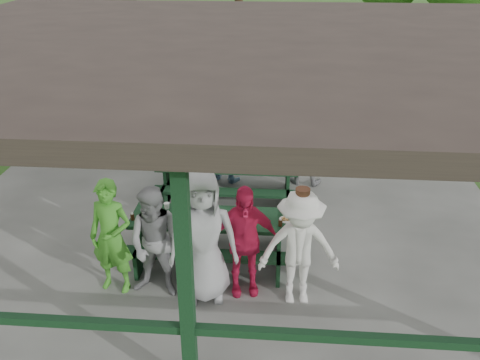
# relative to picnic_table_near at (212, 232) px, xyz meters

# --- Properties ---
(ground) EXTENTS (90.00, 90.00, 0.00)m
(ground) POSITION_rel_picnic_table_near_xyz_m (0.10, 1.20, -0.57)
(ground) COLOR #264D18
(ground) RESTS_ON ground
(concrete_slab) EXTENTS (10.00, 8.00, 0.10)m
(concrete_slab) POSITION_rel_picnic_table_near_xyz_m (0.10, 1.20, -0.52)
(concrete_slab) COLOR #60605C
(concrete_slab) RESTS_ON ground
(pavilion_structure) EXTENTS (10.60, 8.60, 3.24)m
(pavilion_structure) POSITION_rel_picnic_table_near_xyz_m (0.10, 1.20, 2.60)
(pavilion_structure) COLOR black
(pavilion_structure) RESTS_ON concrete_slab
(picnic_table_near) EXTENTS (2.47, 1.39, 0.75)m
(picnic_table_near) POSITION_rel_picnic_table_near_xyz_m (0.00, 0.00, 0.00)
(picnic_table_near) COLOR black
(picnic_table_near) RESTS_ON concrete_slab
(picnic_table_far) EXTENTS (2.65, 1.39, 0.75)m
(picnic_table_far) POSITION_rel_picnic_table_near_xyz_m (0.06, 2.00, 0.01)
(picnic_table_far) COLOR black
(picnic_table_far) RESTS_ON concrete_slab
(table_setting) EXTENTS (2.48, 0.45, 0.10)m
(table_setting) POSITION_rel_picnic_table_near_xyz_m (-0.27, 0.03, 0.31)
(table_setting) COLOR white
(table_setting) RESTS_ON picnic_table_near
(contestant_green) EXTENTS (0.69, 0.51, 1.74)m
(contestant_green) POSITION_rel_picnic_table_near_xyz_m (-1.29, -0.86, 0.40)
(contestant_green) COLOR green
(contestant_green) RESTS_ON concrete_slab
(contestant_grey_left) EXTENTS (0.90, 0.75, 1.68)m
(contestant_grey_left) POSITION_rel_picnic_table_near_xyz_m (-0.63, -0.92, 0.37)
(contestant_grey_left) COLOR gray
(contestant_grey_left) RESTS_ON concrete_slab
(contestant_grey_mid) EXTENTS (1.04, 0.76, 1.95)m
(contestant_grey_mid) POSITION_rel_picnic_table_near_xyz_m (0.02, -0.92, 0.50)
(contestant_grey_mid) COLOR #9B9C9E
(contestant_grey_mid) RESTS_ON concrete_slab
(contestant_red) EXTENTS (1.05, 0.57, 1.69)m
(contestant_red) POSITION_rel_picnic_table_near_xyz_m (0.55, -0.77, 0.38)
(contestant_red) COLOR #C31941
(contestant_red) RESTS_ON concrete_slab
(contestant_white_fedora) EXTENTS (1.16, 0.72, 1.77)m
(contestant_white_fedora) POSITION_rel_picnic_table_near_xyz_m (1.32, -0.93, 0.39)
(contestant_white_fedora) COLOR silver
(contestant_white_fedora) RESTS_ON concrete_slab
(spectator_lblue) EXTENTS (1.44, 0.93, 1.49)m
(spectator_lblue) POSITION_rel_picnic_table_near_xyz_m (-0.07, 2.82, 0.27)
(spectator_lblue) COLOR #84B1CD
(spectator_lblue) RESTS_ON concrete_slab
(spectator_blue) EXTENTS (0.82, 0.66, 1.96)m
(spectator_blue) POSITION_rel_picnic_table_near_xyz_m (-1.35, 3.36, 0.51)
(spectator_blue) COLOR teal
(spectator_blue) RESTS_ON concrete_slab
(spectator_grey) EXTENTS (0.94, 0.79, 1.73)m
(spectator_grey) POSITION_rel_picnic_table_near_xyz_m (1.50, 2.85, 0.40)
(spectator_grey) COLOR gray
(spectator_grey) RESTS_ON concrete_slab
(pickup_truck) EXTENTS (6.63, 4.75, 1.68)m
(pickup_truck) POSITION_rel_picnic_table_near_xyz_m (3.86, 11.15, 0.27)
(pickup_truck) COLOR silver
(pickup_truck) RESTS_ON ground
(farm_trailer) EXTENTS (4.21, 2.02, 1.47)m
(farm_trailer) POSITION_rel_picnic_table_near_xyz_m (-3.88, 9.86, 0.16)
(farm_trailer) COLOR navy
(farm_trailer) RESTS_ON ground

